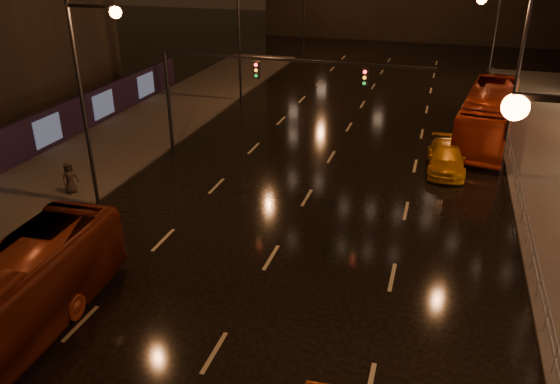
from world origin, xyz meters
name	(u,v)px	position (x,y,z in m)	size (l,w,h in m)	color
ground	(324,169)	(0.00, 20.00, 0.00)	(140.00, 140.00, 0.00)	black
sidewalk_left	(69,174)	(-13.50, 15.00, 0.07)	(7.00, 70.00, 0.15)	#38332D
traffic_signal	(239,81)	(-5.06, 20.00, 4.74)	(15.31, 0.32, 6.20)	black
railing_right	(520,190)	(10.20, 18.00, 0.90)	(0.05, 56.00, 1.00)	#99999E
bus_curb	(488,115)	(9.00, 27.92, 1.69)	(2.83, 12.10, 3.37)	#A42D10
taxi_far	(446,158)	(6.66, 21.95, 0.72)	(2.01, 4.95, 1.44)	#C48212
pedestrian_c	(70,178)	(-11.67, 12.78, 0.98)	(0.81, 0.53, 1.66)	black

